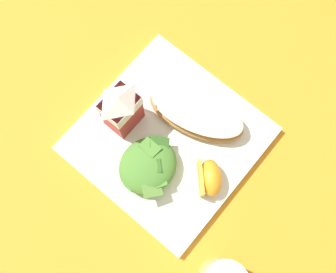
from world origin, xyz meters
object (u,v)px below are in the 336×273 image
object	(u,v)px
green_salad_pile	(148,166)
orange_wedge_front	(209,178)
white_plate	(168,139)
cheesy_pizza_bread	(197,113)
milk_carton	(121,108)

from	to	relation	value
green_salad_pile	orange_wedge_front	bearing A→B (deg)	-61.04
white_plate	green_salad_pile	bearing A→B (deg)	-171.96
white_plate	cheesy_pizza_bread	distance (m)	0.07
white_plate	milk_carton	size ratio (longest dim) A/B	2.55
white_plate	orange_wedge_front	distance (m)	0.10
milk_carton	orange_wedge_front	xyz separation A→B (m)	(0.01, -0.18, -0.04)
milk_carton	cheesy_pizza_bread	bearing A→B (deg)	-47.27
green_salad_pile	orange_wedge_front	size ratio (longest dim) A/B	1.58
cheesy_pizza_bread	green_salad_pile	xyz separation A→B (m)	(-0.12, 0.00, 0.00)
milk_carton	orange_wedge_front	world-z (taller)	milk_carton
white_plate	milk_carton	bearing A→B (deg)	106.35
white_plate	cheesy_pizza_bread	xyz separation A→B (m)	(0.06, -0.01, 0.03)
orange_wedge_front	white_plate	bearing A→B (deg)	83.03
cheesy_pizza_bread	green_salad_pile	distance (m)	0.12
white_plate	green_salad_pile	xyz separation A→B (m)	(-0.06, -0.01, 0.03)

